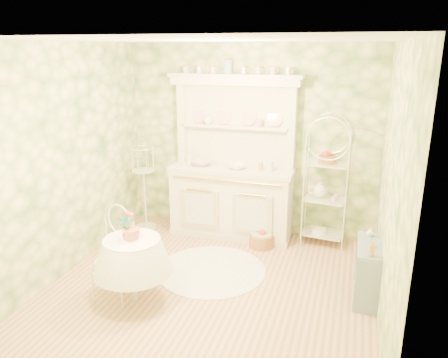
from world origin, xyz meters
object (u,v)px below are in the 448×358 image
(kitchen_dresser, at_px, (232,158))
(side_shelf, at_px, (367,272))
(birdcage_stand, at_px, (144,186))
(cafe_chair, at_px, (114,261))
(bakers_rack, at_px, (326,185))
(round_table, at_px, (134,269))
(floor_basket, at_px, (262,239))

(kitchen_dresser, distance_m, side_shelf, 2.39)
(birdcage_stand, bearing_deg, cafe_chair, -73.09)
(bakers_rack, bearing_deg, round_table, -123.73)
(kitchen_dresser, distance_m, bakers_rack, 1.34)
(side_shelf, height_order, round_table, round_table)
(cafe_chair, bearing_deg, round_table, 24.27)
(kitchen_dresser, relative_size, side_shelf, 3.38)
(bakers_rack, distance_m, side_shelf, 1.50)
(cafe_chair, distance_m, birdcage_stand, 1.93)
(cafe_chair, height_order, floor_basket, cafe_chair)
(cafe_chair, relative_size, floor_basket, 2.73)
(side_shelf, bearing_deg, birdcage_stand, 155.97)
(cafe_chair, bearing_deg, side_shelf, 35.24)
(round_table, height_order, floor_basket, round_table)
(side_shelf, relative_size, cafe_chair, 0.77)
(side_shelf, relative_size, floor_basket, 2.12)
(cafe_chair, bearing_deg, birdcage_stand, 124.48)
(birdcage_stand, relative_size, floor_basket, 4.19)
(bakers_rack, relative_size, cafe_chair, 1.95)
(birdcage_stand, bearing_deg, floor_basket, -3.45)
(side_shelf, relative_size, birdcage_stand, 0.51)
(cafe_chair, bearing_deg, kitchen_dresser, 87.84)
(kitchen_dresser, relative_size, round_table, 3.14)
(round_table, xyz_separation_m, floor_basket, (1.03, 1.70, -0.26))
(bakers_rack, relative_size, round_table, 2.34)
(bakers_rack, bearing_deg, birdcage_stand, -166.78)
(bakers_rack, height_order, round_table, bakers_rack)
(bakers_rack, bearing_deg, side_shelf, -58.15)
(kitchen_dresser, height_order, bakers_rack, kitchen_dresser)
(floor_basket, bearing_deg, cafe_chair, -125.78)
(side_shelf, relative_size, round_table, 0.93)
(bakers_rack, distance_m, birdcage_stand, 2.61)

